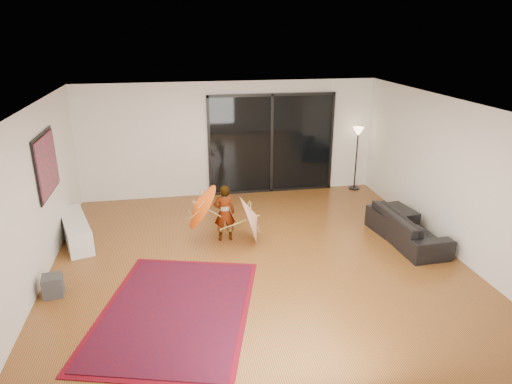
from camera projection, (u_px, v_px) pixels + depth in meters
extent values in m
plane|color=brown|center=(257.00, 260.00, 7.99)|extent=(7.00, 7.00, 0.00)
plane|color=white|center=(257.00, 106.00, 7.07)|extent=(7.00, 7.00, 0.00)
plane|color=silver|center=(230.00, 139.00, 10.76)|extent=(7.00, 0.00, 7.00)
plane|color=silver|center=(326.00, 309.00, 4.29)|extent=(7.00, 0.00, 7.00)
plane|color=silver|center=(31.00, 202.00, 6.93)|extent=(0.00, 7.00, 7.00)
plane|color=silver|center=(450.00, 176.00, 8.13)|extent=(0.00, 7.00, 7.00)
cube|color=black|center=(272.00, 144.00, 10.96)|extent=(3.00, 0.04, 2.40)
cube|color=black|center=(272.00, 95.00, 10.54)|extent=(3.06, 0.06, 0.06)
cube|color=black|center=(271.00, 190.00, 11.34)|extent=(3.06, 0.06, 0.06)
cube|color=black|center=(272.00, 144.00, 10.94)|extent=(0.06, 0.06, 2.40)
cube|color=black|center=(46.00, 164.00, 7.75)|extent=(0.02, 1.28, 1.08)
cube|color=#1A4231|center=(47.00, 164.00, 7.76)|extent=(0.03, 1.18, 0.98)
cube|color=white|center=(76.00, 230.00, 8.65)|extent=(0.87, 1.68, 0.45)
cube|color=#424244|center=(53.00, 286.00, 6.90)|extent=(0.32, 0.32, 0.33)
cube|color=#600815|center=(175.00, 311.00, 6.56)|extent=(2.80, 3.38, 0.01)
cube|color=#650910|center=(175.00, 310.00, 6.56)|extent=(2.60, 3.18, 0.02)
imported|color=black|center=(407.00, 226.00, 8.65)|extent=(0.83, 1.98, 0.57)
cube|color=black|center=(392.00, 219.00, 9.13)|extent=(0.86, 0.86, 0.44)
cylinder|color=black|center=(354.00, 188.00, 11.52)|extent=(0.27, 0.27, 0.03)
cylinder|color=black|center=(356.00, 161.00, 11.28)|extent=(0.03, 0.03, 1.45)
cone|color=#FFD899|center=(358.00, 132.00, 11.02)|extent=(0.27, 0.27, 0.21)
imported|color=#999999|center=(224.00, 213.00, 8.58)|extent=(0.41, 0.28, 1.10)
cone|color=#EB520C|center=(195.00, 207.00, 8.38)|extent=(0.65, 0.92, 0.86)
cylinder|color=#A88C48|center=(196.00, 224.00, 8.49)|extent=(0.43, 0.02, 0.30)
cylinder|color=#A88C48|center=(195.00, 202.00, 8.34)|extent=(0.05, 0.02, 0.05)
cone|color=beige|center=(257.00, 216.00, 8.56)|extent=(0.46, 0.94, 0.95)
cylinder|color=#A88C48|center=(257.00, 234.00, 8.69)|extent=(0.53, 0.02, 0.19)
cylinder|color=#A88C48|center=(257.00, 210.00, 8.52)|extent=(0.05, 0.02, 0.04)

